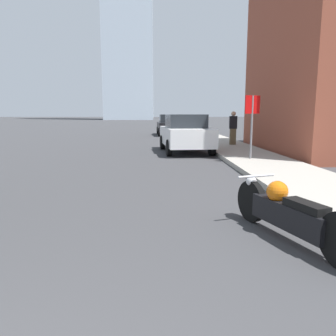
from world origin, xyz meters
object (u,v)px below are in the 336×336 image
(motorcycle, at_px, (288,212))
(pedestrian, at_px, (233,128))
(parked_car_black, at_px, (170,125))
(stop_sign, at_px, (252,116))
(parked_car_white, at_px, (185,133))

(motorcycle, xyz_separation_m, pedestrian, (2.05, 12.16, 0.61))
(motorcycle, distance_m, pedestrian, 12.34)
(motorcycle, relative_size, parked_car_black, 0.50)
(parked_car_black, relative_size, stop_sign, 2.16)
(parked_car_black, distance_m, pedestrian, 10.36)
(motorcycle, xyz_separation_m, stop_sign, (1.47, 6.94, 1.22))
(motorcycle, height_order, parked_car_black, parked_car_black)
(stop_sign, bearing_deg, pedestrian, 83.72)
(parked_car_white, xyz_separation_m, pedestrian, (2.54, 1.95, 0.15))
(motorcycle, bearing_deg, stop_sign, 60.25)
(motorcycle, distance_m, stop_sign, 7.20)
(parked_car_black, height_order, stop_sign, stop_sign)
(motorcycle, bearing_deg, parked_car_black, 74.13)
(pedestrian, bearing_deg, motorcycle, -99.55)
(motorcycle, height_order, pedestrian, pedestrian)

